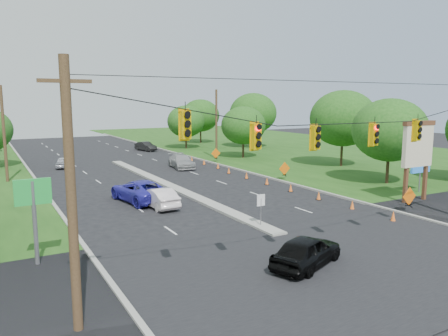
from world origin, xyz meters
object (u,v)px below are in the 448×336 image
white_sedan (159,198)px  black_sedan (307,251)px  pylon_sign (418,149)px  blue_pickup (140,191)px

white_sedan → black_sedan: bearing=94.9°
pylon_sign → blue_pickup: size_ratio=1.03×
black_sedan → blue_pickup: bearing=-13.9°
white_sedan → blue_pickup: 2.58m
black_sedan → blue_pickup: 16.74m
black_sedan → blue_pickup: size_ratio=0.74×
white_sedan → blue_pickup: size_ratio=0.73×
pylon_sign → black_sedan: bearing=-158.1°
black_sedan → white_sedan: size_ratio=1.02×
blue_pickup → pylon_sign: bearing=142.5°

